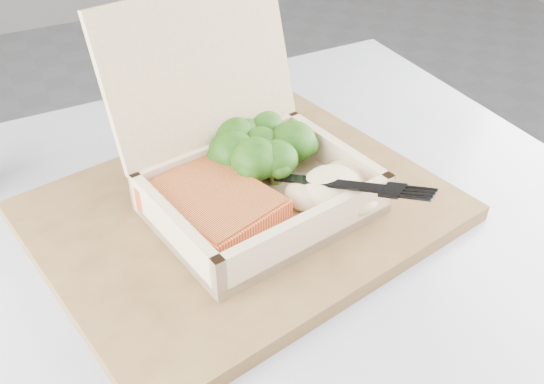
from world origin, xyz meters
name	(u,v)px	position (x,y,z in m)	size (l,w,h in m)	color
floor	(326,277)	(0.00, 0.00, 0.00)	(4.00, 4.00, 0.00)	gray
cafe_table	(276,372)	(-0.42, -0.54, 0.53)	(0.75, 0.75, 0.71)	black
serving_tray	(242,211)	(-0.43, -0.48, 0.71)	(0.38, 0.30, 0.02)	brown
takeout_container	(241,156)	(-0.42, -0.46, 0.77)	(0.23, 0.23, 0.19)	tan
salmon_fillet	(213,205)	(-0.46, -0.49, 0.75)	(0.09, 0.12, 0.02)	orange
broccoli_pile	(261,149)	(-0.39, -0.44, 0.75)	(0.11, 0.11, 0.04)	#2F6516
mashed_potatoes	(333,187)	(-0.35, -0.52, 0.75)	(0.10, 0.08, 0.03)	beige
plastic_fork	(308,176)	(-0.37, -0.51, 0.76)	(0.10, 0.15, 0.03)	black
receipt	(193,127)	(-0.41, -0.29, 0.71)	(0.07, 0.13, 0.00)	white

